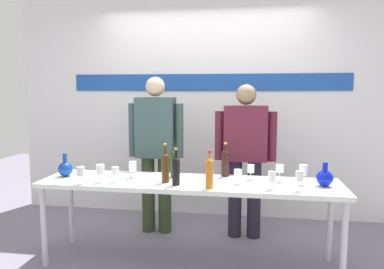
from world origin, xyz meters
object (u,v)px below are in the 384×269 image
Objects in this scene: wine_bottle_3 at (176,170)px; wine_glass_right_4 at (272,177)px; wine_glass_left_2 at (115,172)px; wine_glass_right_3 at (251,169)px; wine_bottle_0 at (209,172)px; wine_glass_left_1 at (100,170)px; wine_glass_right_1 at (303,170)px; decanter_blue_right at (325,178)px; wine_bottle_1 at (165,166)px; decanter_blue_left at (65,169)px; wine_glass_right_0 at (280,169)px; wine_bottle_4 at (225,162)px; wine_glass_right_5 at (238,174)px; wine_glass_right_2 at (300,177)px; display_table at (189,188)px; wine_bottle_2 at (174,162)px; presenter_left at (156,145)px; presenter_right at (245,151)px; wine_glass_left_0 at (133,167)px; wine_glass_left_3 at (81,172)px.

wine_glass_right_4 is (0.78, -0.02, -0.03)m from wine_bottle_3.
wine_glass_right_3 is at bearing 13.76° from wine_glass_left_2.
wine_bottle_0 reaches higher than wine_glass_left_1.
wine_bottle_3 is 2.33× the size of wine_glass_left_2.
wine_glass_right_1 is at bearing 6.31° from wine_glass_left_1.
decanter_blue_right is 1.18× the size of wine_glass_right_1.
wine_glass_left_1 is (-0.55, -0.09, -0.03)m from wine_bottle_1.
decanter_blue_left is 1.08m from wine_bottle_3.
wine_glass_right_0 is at bearing 163.68° from decanter_blue_right.
wine_bottle_4 reaches higher than wine_glass_right_0.
wine_glass_left_1 reaches higher than wine_glass_right_5.
wine_glass_right_1 reaches higher than wine_glass_right_4.
wine_glass_right_4 is at bearing -5.36° from decanter_blue_left.
wine_glass_right_2 reaches higher than wine_glass_left_2.
display_table is 0.73m from wine_glass_right_4.
decanter_blue_right is at bearing -8.64° from wine_glass_right_1.
wine_bottle_2 reaches higher than wine_glass_right_0.
wine_glass_right_1 is 0.55m from wine_glass_right_5.
presenter_left is 0.89m from wine_glass_left_1.
wine_bottle_1 is 0.43m from wine_glass_left_2.
presenter_right is 1.01m from wine_bottle_3.
wine_glass_right_5 is (0.62, 0.03, -0.05)m from wine_bottle_1.
wine_glass_right_0 is at bearing 2.70° from wine_glass_left_0.
wine_bottle_3 and wine_bottle_4 have the same top height.
decanter_blue_right reaches higher than wine_glass_left_3.
wine_bottle_4 is 2.12× the size of wine_glass_right_4.
wine_glass_left_1 is (-1.05, -0.40, -0.03)m from wine_bottle_4.
decanter_blue_right is at bearing 21.61° from wine_glass_right_4.
wine_glass_left_2 is at bearing -15.71° from decanter_blue_left.
wine_bottle_4 is 2.10× the size of wine_glass_right_0.
wine_glass_left_1 is at bearing -108.06° from presenter_left.
wine_bottle_4 is 0.74m from wine_glass_right_2.
decanter_blue_left is (-1.16, 0.00, 0.13)m from display_table.
wine_bottle_0 is 0.98× the size of wine_bottle_4.
wine_glass_right_1 reaches higher than wine_glass_right_0.
wine_bottle_2 is 2.12× the size of wine_glass_right_0.
decanter_blue_left is 0.96m from wine_bottle_1.
wine_glass_left_0 is (0.63, 0.04, 0.03)m from decanter_blue_left.
wine_bottle_0 is at bearing -162.98° from wine_glass_right_1.
wine_glass_right_5 is (1.04, 0.11, -0.01)m from wine_glass_left_2.
wine_bottle_1 is at bearing 173.35° from wine_glass_right_4.
wine_glass_right_5 is at bearing -5.89° from display_table.
wine_bottle_2 is at bearing 138.28° from wine_bottle_0.
decanter_blue_right is 1.23m from wine_bottle_3.
decanter_blue_left is 1.07× the size of decanter_blue_right.
wine_glass_right_3 is at bearing 13.86° from display_table.
display_table is at bearing -4.73° from wine_glass_left_0.
wine_glass_right_2 is (2.06, -0.19, 0.04)m from decanter_blue_left.
presenter_right is 0.73m from wine_glass_right_5.
wine_bottle_3 is 1.93× the size of wine_glass_right_2.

